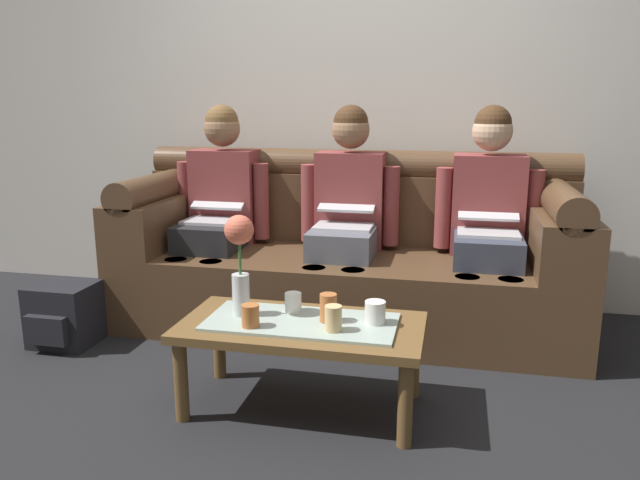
{
  "coord_description": "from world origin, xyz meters",
  "views": [
    {
      "loc": [
        0.58,
        -2.12,
        1.24
      ],
      "look_at": [
        -0.06,
        0.75,
        0.57
      ],
      "focal_mm": 34.32,
      "sensor_mm": 36.0,
      "label": 1
    }
  ],
  "objects_px": {
    "cup_far_center": "(250,316)",
    "cup_far_left": "(328,308)",
    "coffee_table": "(301,334)",
    "couch": "(347,259)",
    "person_middle": "(347,209)",
    "person_right": "(488,214)",
    "cup_near_left": "(333,318)",
    "flower_vase": "(240,252)",
    "backpack_left": "(64,315)",
    "person_left": "(219,204)",
    "cup_far_right": "(293,302)",
    "cup_near_right": "(375,312)"
  },
  "relations": [
    {
      "from": "cup_near_left",
      "to": "cup_near_right",
      "type": "xyz_separation_m",
      "value": [
        0.15,
        0.12,
        -0.0
      ]
    },
    {
      "from": "flower_vase",
      "to": "backpack_left",
      "type": "xyz_separation_m",
      "value": [
        -1.11,
        0.38,
        -0.49
      ]
    },
    {
      "from": "couch",
      "to": "cup_far_center",
      "type": "xyz_separation_m",
      "value": [
        -0.18,
        -1.15,
        0.06
      ]
    },
    {
      "from": "person_middle",
      "to": "cup_far_center",
      "type": "bearing_deg",
      "value": -98.8
    },
    {
      "from": "backpack_left",
      "to": "cup_far_right",
      "type": "bearing_deg",
      "value": -12.67
    },
    {
      "from": "cup_far_center",
      "to": "cup_far_right",
      "type": "distance_m",
      "value": 0.23
    },
    {
      "from": "person_right",
      "to": "coffee_table",
      "type": "relative_size",
      "value": 1.25
    },
    {
      "from": "person_left",
      "to": "person_middle",
      "type": "xyz_separation_m",
      "value": [
        0.76,
        -0.0,
        0.0
      ]
    },
    {
      "from": "cup_near_left",
      "to": "backpack_left",
      "type": "bearing_deg",
      "value": 162.83
    },
    {
      "from": "person_middle",
      "to": "couch",
      "type": "bearing_deg",
      "value": 90.0
    },
    {
      "from": "couch",
      "to": "backpack_left",
      "type": "distance_m",
      "value": 1.53
    },
    {
      "from": "couch",
      "to": "cup_far_right",
      "type": "relative_size",
      "value": 30.39
    },
    {
      "from": "person_left",
      "to": "cup_far_right",
      "type": "relative_size",
      "value": 14.92
    },
    {
      "from": "person_left",
      "to": "cup_near_left",
      "type": "bearing_deg",
      "value": -51.05
    },
    {
      "from": "flower_vase",
      "to": "cup_far_center",
      "type": "distance_m",
      "value": 0.26
    },
    {
      "from": "person_right",
      "to": "coffee_table",
      "type": "bearing_deg",
      "value": -126.1
    },
    {
      "from": "person_left",
      "to": "cup_near_left",
      "type": "xyz_separation_m",
      "value": [
        0.9,
        -1.12,
        -0.23
      ]
    },
    {
      "from": "cup_far_right",
      "to": "backpack_left",
      "type": "relative_size",
      "value": 0.25
    },
    {
      "from": "couch",
      "to": "cup_near_left",
      "type": "height_order",
      "value": "couch"
    },
    {
      "from": "backpack_left",
      "to": "cup_near_right",
      "type": "bearing_deg",
      "value": -11.99
    },
    {
      "from": "cup_far_center",
      "to": "cup_far_left",
      "type": "bearing_deg",
      "value": 23.21
    },
    {
      "from": "cup_near_right",
      "to": "cup_far_left",
      "type": "distance_m",
      "value": 0.19
    },
    {
      "from": "backpack_left",
      "to": "person_right",
      "type": "bearing_deg",
      "value": 16.95
    },
    {
      "from": "person_middle",
      "to": "cup_far_right",
      "type": "relative_size",
      "value": 14.92
    },
    {
      "from": "person_right",
      "to": "cup_far_left",
      "type": "distance_m",
      "value": 1.23
    },
    {
      "from": "cup_near_right",
      "to": "cup_far_right",
      "type": "height_order",
      "value": "cup_near_right"
    },
    {
      "from": "person_left",
      "to": "coffee_table",
      "type": "distance_m",
      "value": 1.33
    },
    {
      "from": "couch",
      "to": "coffee_table",
      "type": "xyz_separation_m",
      "value": [
        0.0,
        -1.04,
        -0.04
      ]
    },
    {
      "from": "person_middle",
      "to": "backpack_left",
      "type": "distance_m",
      "value": 1.6
    },
    {
      "from": "couch",
      "to": "cup_near_right",
      "type": "height_order",
      "value": "couch"
    },
    {
      "from": "cup_far_right",
      "to": "person_middle",
      "type": "bearing_deg",
      "value": 86.47
    },
    {
      "from": "coffee_table",
      "to": "couch",
      "type": "bearing_deg",
      "value": 90.0
    },
    {
      "from": "coffee_table",
      "to": "cup_far_left",
      "type": "distance_m",
      "value": 0.16
    },
    {
      "from": "cup_far_center",
      "to": "cup_far_right",
      "type": "height_order",
      "value": "cup_far_center"
    },
    {
      "from": "flower_vase",
      "to": "coffee_table",
      "type": "bearing_deg",
      "value": -2.88
    },
    {
      "from": "cup_far_center",
      "to": "person_right",
      "type": "bearing_deg",
      "value": 50.8
    },
    {
      "from": "backpack_left",
      "to": "cup_near_left",
      "type": "bearing_deg",
      "value": -17.17
    },
    {
      "from": "person_right",
      "to": "cup_near_left",
      "type": "relative_size",
      "value": 12.26
    },
    {
      "from": "person_middle",
      "to": "person_right",
      "type": "distance_m",
      "value": 0.76
    },
    {
      "from": "cup_near_right",
      "to": "cup_far_center",
      "type": "height_order",
      "value": "cup_near_right"
    },
    {
      "from": "person_left",
      "to": "cup_near_right",
      "type": "relative_size",
      "value": 13.56
    },
    {
      "from": "person_middle",
      "to": "person_right",
      "type": "xyz_separation_m",
      "value": [
        0.76,
        0.0,
        -0.0
      ]
    },
    {
      "from": "cup_near_left",
      "to": "cup_far_center",
      "type": "relative_size",
      "value": 1.12
    },
    {
      "from": "cup_far_left",
      "to": "cup_near_right",
      "type": "bearing_deg",
      "value": 6.34
    },
    {
      "from": "person_right",
      "to": "cup_far_right",
      "type": "bearing_deg",
      "value": -130.8
    },
    {
      "from": "cup_near_left",
      "to": "flower_vase",
      "type": "bearing_deg",
      "value": 167.04
    },
    {
      "from": "person_right",
      "to": "cup_far_right",
      "type": "height_order",
      "value": "person_right"
    },
    {
      "from": "couch",
      "to": "cup_far_center",
      "type": "relative_size",
      "value": 27.98
    },
    {
      "from": "coffee_table",
      "to": "flower_vase",
      "type": "height_order",
      "value": "flower_vase"
    },
    {
      "from": "person_middle",
      "to": "coffee_table",
      "type": "bearing_deg",
      "value": -90.0
    }
  ]
}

